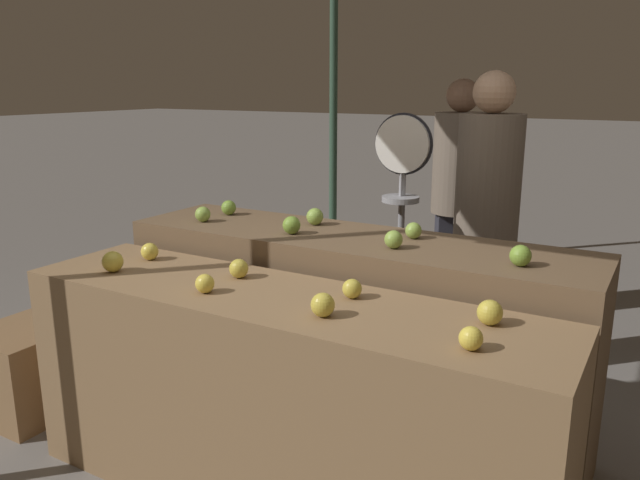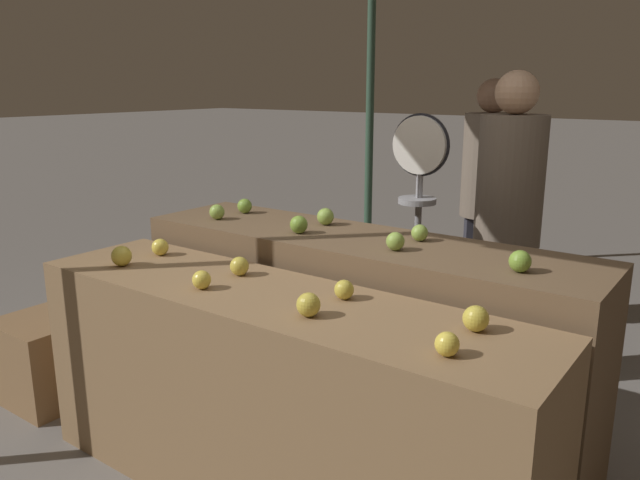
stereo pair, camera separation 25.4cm
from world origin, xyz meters
TOP-DOWN VIEW (x-y plane):
  - display_counter_front at (0.00, 0.00)m, footprint 2.17×0.55m
  - display_counter_back at (0.00, 0.60)m, footprint 2.17×0.55m
  - apple_front_0 at (-0.76, -0.10)m, footprint 0.09×0.09m
  - apple_front_1 at (-0.25, -0.11)m, footprint 0.07×0.07m
  - apple_front_2 at (0.26, -0.10)m, footprint 0.08×0.08m
  - apple_front_3 at (0.77, -0.12)m, footprint 0.07×0.07m
  - apple_front_4 at (-0.76, 0.12)m, footprint 0.08×0.08m
  - apple_front_5 at (-0.25, 0.10)m, footprint 0.08×0.08m
  - apple_front_6 at (0.26, 0.11)m, footprint 0.07×0.07m
  - apple_front_7 at (0.77, 0.11)m, footprint 0.08×0.08m
  - apple_back_0 at (-0.78, 0.50)m, footprint 0.08×0.08m
  - apple_back_1 at (-0.26, 0.50)m, footprint 0.08×0.08m
  - apple_back_2 at (0.25, 0.50)m, footprint 0.08×0.08m
  - apple_back_3 at (0.77, 0.50)m, footprint 0.08×0.08m
  - apple_back_4 at (-0.77, 0.70)m, footprint 0.08×0.08m
  - apple_back_5 at (-0.26, 0.72)m, footprint 0.08×0.08m
  - apple_back_6 at (0.26, 0.70)m, footprint 0.07×0.07m
  - produce_scale at (-0.02, 1.23)m, footprint 0.32×0.20m
  - person_vendor_at_scale at (0.35, 1.56)m, footprint 0.46×0.46m
  - person_customer_left at (-0.06, 2.31)m, footprint 0.49×0.49m
  - wooden_crate_side at (-1.51, -0.06)m, footprint 0.45×0.45m

SIDE VIEW (x-z plane):
  - wooden_crate_side at x=-1.51m, z-range 0.00..0.45m
  - display_counter_front at x=0.00m, z-range 0.00..0.88m
  - display_counter_back at x=0.00m, z-range 0.00..0.98m
  - apple_front_3 at x=0.77m, z-range 0.88..0.95m
  - apple_front_6 at x=0.26m, z-range 0.88..0.95m
  - apple_front_1 at x=-0.25m, z-range 0.88..0.95m
  - apple_front_4 at x=-0.76m, z-range 0.88..0.96m
  - apple_front_5 at x=-0.25m, z-range 0.88..0.96m
  - apple_front_2 at x=0.26m, z-range 0.88..0.96m
  - apple_front_7 at x=0.77m, z-range 0.88..0.96m
  - apple_front_0 at x=-0.76m, z-range 0.88..0.97m
  - person_customer_left at x=-0.06m, z-range 0.13..1.81m
  - person_vendor_at_scale at x=0.35m, z-range 0.14..1.85m
  - apple_back_6 at x=0.26m, z-range 0.98..1.05m
  - apple_back_0 at x=-0.78m, z-range 0.98..1.06m
  - apple_back_2 at x=0.25m, z-range 0.98..1.06m
  - apple_back_4 at x=-0.77m, z-range 0.98..1.06m
  - apple_back_3 at x=0.77m, z-range 0.98..1.06m
  - apple_back_1 at x=-0.26m, z-range 0.98..1.06m
  - apple_back_5 at x=-0.26m, z-range 0.98..1.06m
  - produce_scale at x=-0.02m, z-range 0.36..1.86m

